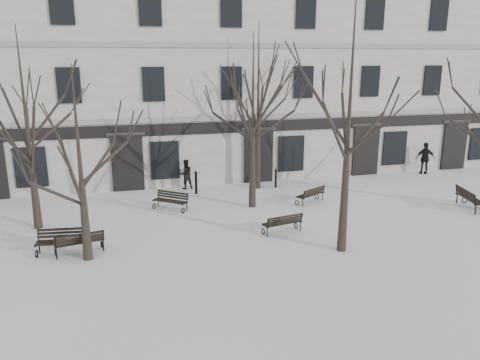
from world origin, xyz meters
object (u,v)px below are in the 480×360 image
object	(u,v)px
tree_1	(78,142)
bench_4	(311,194)
bench_3	(171,200)
bench_5	(469,198)
tree_2	(350,94)
bench_1	(79,242)
bench_2	(283,223)
bench_0	(63,241)

from	to	relation	value
tree_1	bench_4	xyz separation A→B (m)	(9.88, 4.03, -3.65)
bench_4	bench_3	bearing A→B (deg)	-34.88
bench_3	bench_5	size ratio (longest dim) A/B	0.83
bench_3	bench_4	size ratio (longest dim) A/B	0.98
tree_1	tree_2	bearing A→B (deg)	-9.47
tree_1	bench_3	world-z (taller)	tree_1
bench_3	bench_4	xyz separation A→B (m)	(6.53, -0.67, -0.01)
tree_1	bench_5	distance (m)	16.97
bench_1	bench_4	world-z (taller)	bench_1
tree_2	bench_5	size ratio (longest dim) A/B	4.55
bench_2	bench_3	xyz separation A→B (m)	(-3.93, 4.05, 0.01)
tree_1	bench_2	size ratio (longest dim) A/B	3.94
bench_3	bench_4	world-z (taller)	bench_3
tree_2	bench_4	world-z (taller)	tree_2
tree_1	bench_4	distance (m)	11.28
bench_5	bench_4	bearing A→B (deg)	82.47
tree_1	bench_5	xyz separation A→B (m)	(16.52, 1.46, -3.58)
tree_1	bench_4	size ratio (longest dim) A/B	3.99
tree_2	bench_2	size ratio (longest dim) A/B	5.33
tree_2	bench_5	xyz separation A→B (m)	(7.77, 2.92, -5.03)
bench_0	bench_3	distance (m)	5.81
bench_2	bench_4	bearing A→B (deg)	-139.00
bench_4	bench_5	xyz separation A→B (m)	(6.64, -2.57, 0.07)
bench_1	bench_0	bearing A→B (deg)	-30.16
tree_2	bench_0	xyz separation A→B (m)	(-9.61, 2.15, -5.05)
bench_2	bench_5	bearing A→B (deg)	173.67
bench_2	bench_4	xyz separation A→B (m)	(2.61, 3.38, -0.00)
bench_2	bench_5	distance (m)	9.29
tree_2	bench_5	bearing A→B (deg)	20.60
tree_1	bench_0	world-z (taller)	tree_1
bench_0	bench_4	size ratio (longest dim) A/B	1.12
tree_1	bench_3	distance (m)	6.82
tree_1	bench_2	xyz separation A→B (m)	(7.27, 0.65, -3.65)
bench_0	bench_1	world-z (taller)	bench_0
tree_1	bench_1	world-z (taller)	tree_1
bench_4	bench_2	bearing A→B (deg)	23.31
bench_4	bench_5	world-z (taller)	bench_5
bench_5	bench_2	bearing A→B (deg)	108.61
bench_3	tree_1	bearing A→B (deg)	-87.10
bench_1	bench_2	world-z (taller)	bench_1
tree_2	bench_4	size ratio (longest dim) A/B	5.40
tree_1	bench_5	size ratio (longest dim) A/B	3.36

